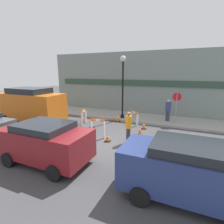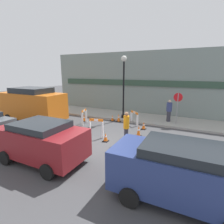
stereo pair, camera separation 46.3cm
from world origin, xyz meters
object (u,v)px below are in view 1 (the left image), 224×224
(parked_car_1, at_px, (45,141))
(person_pedestrian, at_px, (168,110))
(person_worker, at_px, (128,126))
(parked_car_2, at_px, (191,169))
(streetlamp_post, at_px, (123,79))
(stop_sign, at_px, (177,103))
(work_van, at_px, (31,104))

(parked_car_1, bearing_deg, person_pedestrian, 64.13)
(person_worker, distance_m, parked_car_2, 4.56)
(streetlamp_post, relative_size, parked_car_1, 1.26)
(stop_sign, relative_size, person_pedestrian, 1.35)
(parked_car_1, bearing_deg, parked_car_2, 0.00)
(stop_sign, height_order, parked_car_2, stop_sign)
(parked_car_1, distance_m, parked_car_2, 5.53)
(stop_sign, height_order, person_worker, stop_sign)
(person_pedestrian, xyz_separation_m, parked_car_1, (-4.00, -8.24, -0.02))
(person_worker, bearing_deg, person_pedestrian, -63.39)
(parked_car_1, bearing_deg, work_van, 142.34)
(streetlamp_post, bearing_deg, parked_car_2, -57.21)
(parked_car_1, relative_size, parked_car_2, 0.93)
(parked_car_2, relative_size, work_van, 0.79)
(person_worker, relative_size, parked_car_1, 0.45)
(stop_sign, bearing_deg, parked_car_2, 92.59)
(person_pedestrian, height_order, parked_car_1, person_pedestrian)
(parked_car_1, height_order, parked_car_2, parked_car_2)
(parked_car_2, bearing_deg, streetlamp_post, 122.79)
(streetlamp_post, relative_size, work_van, 0.93)
(work_van, bearing_deg, person_worker, -6.04)
(streetlamp_post, relative_size, stop_sign, 2.18)
(person_pedestrian, distance_m, parked_car_2, 8.38)
(streetlamp_post, xyz_separation_m, person_worker, (1.95, -4.33, -2.31))
(streetlamp_post, xyz_separation_m, work_van, (-6.06, -3.48, -1.84))
(parked_car_2, bearing_deg, stop_sign, 96.91)
(person_worker, xyz_separation_m, person_pedestrian, (1.49, 4.84, 0.06))
(stop_sign, height_order, work_van, work_van)
(stop_sign, bearing_deg, person_worker, 60.80)
(person_worker, height_order, person_pedestrian, person_pedestrian)
(parked_car_1, height_order, work_van, work_van)
(parked_car_1, bearing_deg, streetlamp_post, 85.88)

